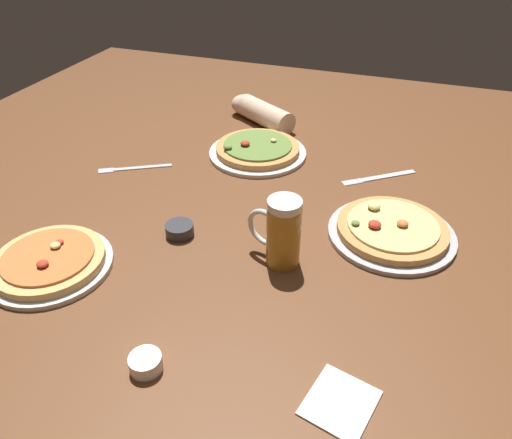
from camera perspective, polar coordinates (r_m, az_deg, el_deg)
name	(u,v)px	position (r m, az deg, el deg)	size (l,w,h in m)	color
ground_plane	(256,231)	(1.18, 0.00, -1.38)	(2.40, 2.40, 0.03)	brown
pizza_plate_near	(50,262)	(1.14, -23.23, -4.63)	(0.27, 0.27, 0.05)	silver
pizza_plate_far	(257,150)	(1.49, 0.18, 8.22)	(0.30, 0.30, 0.05)	silver
pizza_plate_side	(392,230)	(1.18, 15.75, -1.24)	(0.30, 0.30, 0.05)	#B2B2B7
beer_mug_dark	(282,232)	(1.03, 3.04, -1.50)	(0.13, 0.07, 0.16)	#B27A23
ramekin_sauce	(146,363)	(0.88, -12.92, -16.22)	(0.06, 0.06, 0.03)	white
ramekin_butter	(180,230)	(1.15, -9.03, -1.19)	(0.07, 0.07, 0.03)	#333338
napkin_folded	(340,402)	(0.84, 9.92, -20.50)	(0.10, 0.11, 0.01)	white
fork_left	(133,168)	(1.46, -14.33, 5.95)	(0.19, 0.12, 0.01)	silver
knife_right	(379,177)	(1.41, 14.31, 4.90)	(0.19, 0.15, 0.01)	silver
diner_arm	(259,111)	(1.70, 0.37, 12.67)	(0.26, 0.19, 0.08)	beige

